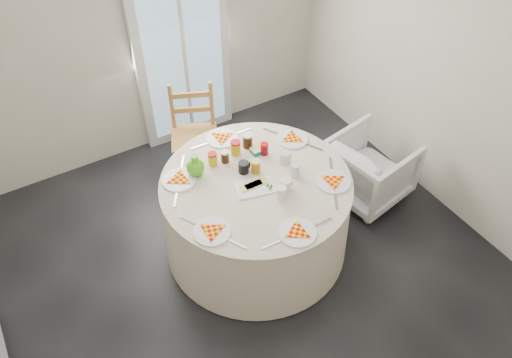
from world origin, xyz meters
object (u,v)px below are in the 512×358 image
table (256,215)px  green_pitcher (195,165)px  wooden_chair (195,138)px  armchair (371,163)px

table → green_pitcher: 0.69m
green_pitcher → table: bearing=-44.9°
table → green_pitcher: (-0.37, 0.32, 0.49)m
wooden_chair → armchair: 1.68m
armchair → green_pitcher: (-1.62, 0.32, 0.48)m
table → wooden_chair: wooden_chair is taller
table → green_pitcher: size_ratio=8.41×
wooden_chair → armchair: size_ratio=1.39×
table → armchair: bearing=0.1°
green_pitcher → armchair: bearing=-14.8°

